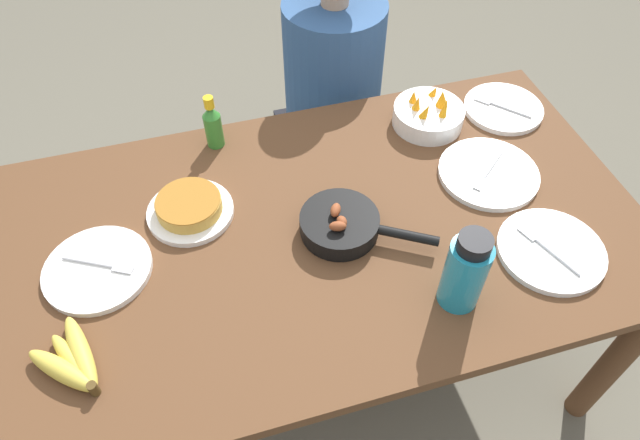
% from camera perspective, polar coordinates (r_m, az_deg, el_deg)
% --- Properties ---
extents(ground_plane, '(14.00, 14.00, 0.00)m').
position_cam_1_polar(ground_plane, '(2.02, 0.00, -13.70)').
color(ground_plane, '#666051').
extents(dining_table, '(1.62, 0.91, 0.71)m').
position_cam_1_polar(dining_table, '(1.49, 0.00, -2.99)').
color(dining_table, brown).
rests_on(dining_table, ground_plane).
extents(banana_bunch, '(0.16, 0.21, 0.04)m').
position_cam_1_polar(banana_bunch, '(1.30, -23.51, -12.94)').
color(banana_bunch, gold).
rests_on(banana_bunch, dining_table).
extents(skillet, '(0.31, 0.23, 0.08)m').
position_cam_1_polar(skillet, '(1.39, 2.22, -0.47)').
color(skillet, black).
rests_on(skillet, dining_table).
extents(frittata_plate_center, '(0.22, 0.22, 0.05)m').
position_cam_1_polar(frittata_plate_center, '(1.46, -12.91, 1.18)').
color(frittata_plate_center, white).
rests_on(frittata_plate_center, dining_table).
extents(empty_plate_near_front, '(0.26, 0.26, 0.02)m').
position_cam_1_polar(empty_plate_near_front, '(1.47, 22.09, -2.85)').
color(empty_plate_near_front, white).
rests_on(empty_plate_near_front, dining_table).
extents(empty_plate_far_left, '(0.27, 0.27, 0.02)m').
position_cam_1_polar(empty_plate_far_left, '(1.60, 16.49, 4.51)').
color(empty_plate_far_left, white).
rests_on(empty_plate_far_left, dining_table).
extents(empty_plate_far_right, '(0.23, 0.23, 0.02)m').
position_cam_1_polar(empty_plate_far_right, '(1.82, 17.85, 10.58)').
color(empty_plate_far_right, white).
rests_on(empty_plate_far_right, dining_table).
extents(empty_plate_mid_edge, '(0.25, 0.25, 0.02)m').
position_cam_1_polar(empty_plate_mid_edge, '(1.43, -21.35, -4.60)').
color(empty_plate_mid_edge, white).
rests_on(empty_plate_mid_edge, dining_table).
extents(fruit_bowl_mango, '(0.20, 0.20, 0.11)m').
position_cam_1_polar(fruit_bowl_mango, '(1.70, 10.79, 10.32)').
color(fruit_bowl_mango, white).
rests_on(fruit_bowl_mango, dining_table).
extents(water_bottle, '(0.09, 0.09, 0.21)m').
position_cam_1_polar(water_bottle, '(1.25, 14.32, -5.02)').
color(water_bottle, teal).
rests_on(water_bottle, dining_table).
extents(hot_sauce_bottle, '(0.05, 0.05, 0.16)m').
position_cam_1_polar(hot_sauce_bottle, '(1.61, -10.67, 9.36)').
color(hot_sauce_bottle, '#337F2D').
rests_on(hot_sauce_bottle, dining_table).
extents(person_figure, '(0.36, 0.36, 1.16)m').
position_cam_1_polar(person_figure, '(2.08, 1.24, 10.13)').
color(person_figure, black).
rests_on(person_figure, ground_plane).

